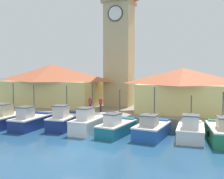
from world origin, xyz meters
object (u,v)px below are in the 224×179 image
object	(u,v)px
fishing_boat_far_left	(9,118)
fishing_boat_center	(116,127)
fishing_boat_mid_left	(90,123)
warehouse_right	(183,90)
fishing_boat_right_outer	(224,133)
dock_worker_near_tower	(90,104)
warehouse_left	(53,84)
clock_tower	(119,43)
fishing_boat_left_inner	(64,120)
dock_worker_along_quay	(101,104)
fishing_boat_right_inner	(191,131)
fishing_boat_left_outer	(30,121)
fishing_boat_mid_right	(152,129)

from	to	relation	value
fishing_boat_far_left	fishing_boat_center	size ratio (longest dim) A/B	1.03
fishing_boat_mid_left	warehouse_right	world-z (taller)	warehouse_right
fishing_boat_right_outer	dock_worker_near_tower	xyz separation A→B (m)	(-13.36, 4.89, 1.11)
warehouse_left	fishing_boat_mid_left	bearing A→B (deg)	-43.02
clock_tower	fishing_boat_left_inner	bearing A→B (deg)	-101.69
fishing_boat_center	fishing_boat_right_outer	bearing A→B (deg)	2.20
fishing_boat_far_left	dock_worker_along_quay	distance (m)	9.40
fishing_boat_far_left	clock_tower	xyz separation A→B (m)	(7.97, 11.15, 8.33)
dock_worker_along_quay	fishing_boat_right_inner	bearing A→B (deg)	-25.50
fishing_boat_far_left	fishing_boat_left_inner	distance (m)	5.86
fishing_boat_far_left	fishing_boat_right_outer	size ratio (longest dim) A/B	0.96
fishing_boat_left_outer	dock_worker_along_quay	bearing A→B (deg)	48.69
fishing_boat_mid_left	fishing_boat_center	size ratio (longest dim) A/B	1.04
fishing_boat_far_left	dock_worker_near_tower	bearing A→B (deg)	39.94
fishing_boat_left_outer	fishing_boat_center	size ratio (longest dim) A/B	0.93
fishing_boat_mid_right	fishing_boat_right_inner	bearing A→B (deg)	8.28
dock_worker_near_tower	warehouse_right	bearing A→B (deg)	17.26
fishing_boat_far_left	dock_worker_near_tower	xyz separation A→B (m)	(6.42, 5.37, 1.08)
fishing_boat_left_outer	fishing_boat_right_outer	world-z (taller)	fishing_boat_left_outer
warehouse_left	dock_worker_along_quay	distance (m)	9.25
fishing_boat_right_outer	fishing_boat_mid_left	bearing A→B (deg)	-179.69
clock_tower	warehouse_right	world-z (taller)	clock_tower
fishing_boat_left_inner	dock_worker_near_tower	size ratio (longest dim) A/B	2.78
fishing_boat_mid_right	fishing_boat_right_outer	bearing A→B (deg)	2.67
fishing_boat_center	dock_worker_along_quay	xyz separation A→B (m)	(-3.49, 5.09, 1.19)
fishing_boat_center	fishing_boat_mid_right	size ratio (longest dim) A/B	1.04
fishing_boat_left_inner	fishing_boat_right_inner	bearing A→B (deg)	-0.22
fishing_boat_mid_right	clock_tower	bearing A→B (deg)	120.02
fishing_boat_center	dock_worker_near_tower	distance (m)	7.19
fishing_boat_mid_left	warehouse_right	size ratio (longest dim) A/B	0.51
fishing_boat_left_outer	fishing_boat_center	xyz separation A→B (m)	(8.42, 0.52, -0.08)
warehouse_left	warehouse_right	world-z (taller)	warehouse_left
fishing_boat_right_inner	fishing_boat_left_inner	bearing A→B (deg)	179.78
fishing_boat_far_left	dock_worker_along_quay	bearing A→B (deg)	34.18
fishing_boat_right_inner	fishing_boat_right_outer	bearing A→B (deg)	-4.34
fishing_boat_left_outer	fishing_boat_left_inner	bearing A→B (deg)	19.70
fishing_boat_far_left	fishing_boat_right_outer	xyz separation A→B (m)	(19.78, 0.49, -0.03)
fishing_boat_mid_right	fishing_boat_far_left	bearing A→B (deg)	-179.08
fishing_boat_left_outer	fishing_boat_left_inner	size ratio (longest dim) A/B	0.99
fishing_boat_mid_left	dock_worker_along_quay	distance (m)	5.01
fishing_boat_far_left	fishing_boat_right_inner	size ratio (longest dim) A/B	1.12
fishing_boat_far_left	fishing_boat_mid_left	size ratio (longest dim) A/B	0.99
fishing_boat_right_outer	warehouse_left	world-z (taller)	warehouse_left
fishing_boat_mid_left	fishing_boat_center	distance (m)	2.67
dock_worker_near_tower	clock_tower	bearing A→B (deg)	74.92
fishing_boat_center	warehouse_right	xyz separation A→B (m)	(4.90, 8.23, 2.80)
clock_tower	dock_worker_along_quay	size ratio (longest dim) A/B	10.54
fishing_boat_mid_right	warehouse_left	xyz separation A→B (m)	(-14.82, 8.70, 3.05)
fishing_boat_left_inner	fishing_boat_mid_left	world-z (taller)	fishing_boat_mid_left
dock_worker_along_quay	fishing_boat_mid_right	bearing A→B (deg)	-37.45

